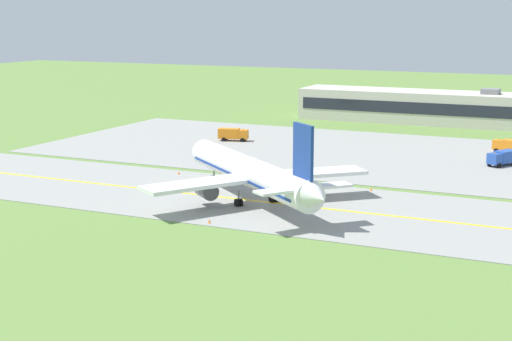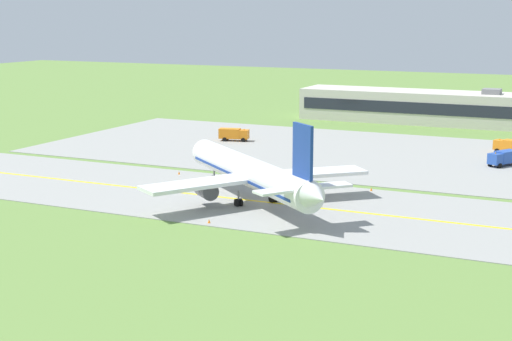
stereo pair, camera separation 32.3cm
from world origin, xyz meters
name	(u,v)px [view 2 (the right image)]	position (x,y,z in m)	size (l,w,h in m)	color
ground_plane	(264,203)	(0.00, 0.00, 0.00)	(500.00, 500.00, 0.00)	olive
taxiway_strip	(264,202)	(0.00, 0.00, 0.05)	(240.00, 28.00, 0.10)	gray
apron_pad	(412,157)	(10.00, 42.00, 0.05)	(140.00, 52.00, 0.10)	gray
taxiway_centreline	(264,202)	(0.00, 0.00, 0.11)	(220.00, 0.60, 0.01)	yellow
airplane_lead	(251,173)	(-1.72, -0.58, 4.13)	(32.92, 29.51, 12.70)	white
service_truck_baggage	(234,134)	(-27.23, 44.82, 1.53)	(6.32, 3.47, 2.60)	orange
service_truck_fuel	(511,146)	(25.57, 53.55, 1.53)	(6.33, 3.56, 2.60)	orange
service_truck_catering	(503,157)	(25.99, 40.72, 1.53)	(4.76, 6.23, 2.60)	#264CA5
terminal_building	(435,108)	(3.89, 88.54, 3.74)	(63.65, 12.80, 8.65)	beige
traffic_cone_near_edge	(209,222)	(-1.65, -12.89, 0.30)	(0.44, 0.44, 0.60)	orange
traffic_cone_mid_edge	(371,189)	(11.27, 12.82, 0.30)	(0.44, 0.44, 0.60)	orange
traffic_cone_far_edge	(179,173)	(-20.18, 11.20, 0.30)	(0.44, 0.44, 0.60)	orange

